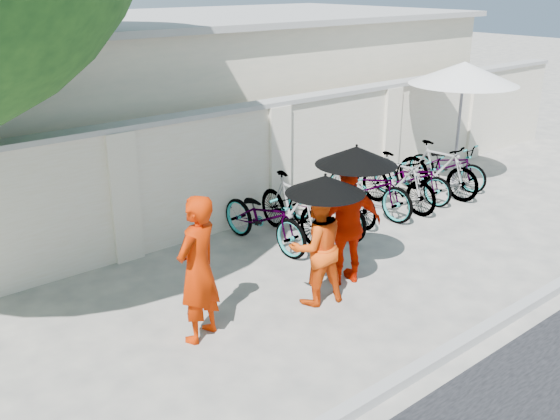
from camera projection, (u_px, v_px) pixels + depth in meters
ground at (311, 315)px, 8.04m from camera, size 80.00×80.00×0.00m
kerb at (416, 371)px, 6.79m from camera, size 40.00×0.16×0.12m
compound_wall at (228, 171)px, 10.59m from camera, size 20.00×0.30×2.00m
building_behind at (164, 98)px, 13.71m from camera, size 14.00×6.00×3.20m
monk_left at (198, 269)px, 7.24m from camera, size 0.77×0.64×1.81m
monk_center at (316, 247)px, 8.11m from camera, size 0.89×0.77×1.59m
parasol_center at (325, 184)px, 7.78m from camera, size 1.01×1.01×0.88m
monk_right at (348, 226)px, 8.63m from camera, size 1.09×0.72×1.71m
parasol_right at (356, 156)px, 8.23m from camera, size 1.10×1.10×1.03m
patio_umbrella at (464, 74)px, 12.18m from camera, size 2.29×2.29×2.55m
bike_0 at (264, 217)px, 9.92m from camera, size 0.78×1.94×1.00m
bike_1 at (293, 207)px, 10.27m from camera, size 0.61×1.82×1.08m
bike_2 at (325, 203)px, 10.54m from camera, size 0.69×1.92×1.01m
bike_3 at (345, 194)px, 10.98m from camera, size 0.65×1.72×1.01m
bike_4 at (369, 187)px, 11.32m from camera, size 0.80×2.00×1.03m
bike_5 at (398, 182)px, 11.56m from camera, size 0.53×1.75×1.05m
bike_6 at (412, 177)px, 12.04m from camera, size 0.81×1.80×0.91m
bike_7 at (438, 169)px, 12.27m from camera, size 0.68×1.83×1.07m
bike_8 at (447, 165)px, 12.80m from camera, size 0.85×1.82×0.92m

